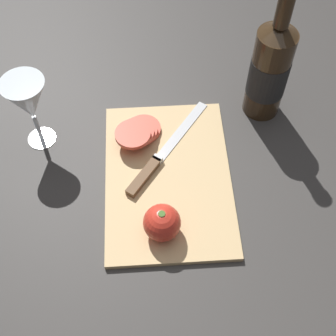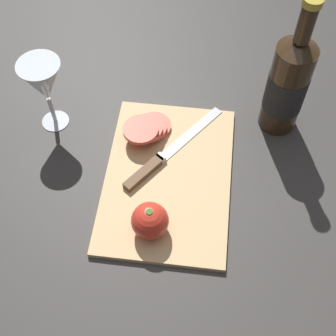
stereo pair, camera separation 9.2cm
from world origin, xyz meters
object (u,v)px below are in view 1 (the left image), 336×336
object	(u,v)px
whole_tomato	(162,223)
tomato_slice_stack_near	(138,132)
wine_glass	(28,102)
wine_bottle	(269,70)
knife	(153,165)

from	to	relation	value
whole_tomato	tomato_slice_stack_near	xyz separation A→B (m)	(-0.23, -0.04, -0.02)
wine_glass	whole_tomato	distance (m)	0.36
wine_bottle	wine_glass	bearing A→B (deg)	-83.23
knife	tomato_slice_stack_near	distance (m)	0.08
wine_glass	whole_tomato	xyz separation A→B (m)	(0.24, 0.25, -0.07)
whole_tomato	wine_bottle	bearing A→B (deg)	141.45
wine_bottle	tomato_slice_stack_near	distance (m)	0.30
knife	whole_tomato	bearing A→B (deg)	-139.17
tomato_slice_stack_near	whole_tomato	bearing A→B (deg)	9.55
knife	wine_bottle	bearing A→B (deg)	-21.70
wine_glass	whole_tomato	size ratio (longest dim) A/B	2.42
knife	tomato_slice_stack_near	size ratio (longest dim) A/B	2.22
whole_tomato	knife	world-z (taller)	whole_tomato
wine_glass	knife	xyz separation A→B (m)	(0.10, 0.24, -0.10)
wine_glass	wine_bottle	bearing A→B (deg)	96.77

